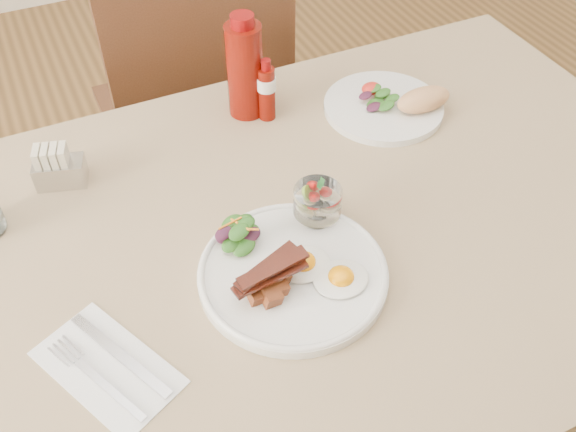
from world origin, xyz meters
The scene contains 12 objects.
table centered at (0.00, 0.00, 0.66)m, with size 1.33×0.88×0.75m.
chair_far centered at (0.00, 0.66, 0.52)m, with size 0.42×0.42×0.93m.
main_plate centered at (-0.09, -0.08, 0.76)m, with size 0.28×0.28×0.02m, color white.
fried_eggs centered at (-0.05, -0.11, 0.77)m, with size 0.14×0.14×0.02m.
bacon_potato_pile centered at (-0.13, -0.10, 0.79)m, with size 0.12×0.07×0.05m.
side_salad centered at (-0.14, 0.00, 0.79)m, with size 0.08×0.07×0.04m.
fruit_cup centered at (-0.01, -0.01, 0.81)m, with size 0.07×0.07×0.08m.
second_plate centered at (0.26, 0.21, 0.77)m, with size 0.23×0.23×0.06m.
ketchup_bottle centered at (0.01, 0.33, 0.85)m, with size 0.07×0.07×0.20m.
hot_sauce_bottle centered at (0.04, 0.29, 0.81)m, with size 0.04×0.04×0.12m.
sugar_caddy centered at (-0.36, 0.27, 0.78)m, with size 0.09×0.07×0.08m.
napkin_cutlery centered at (-0.37, -0.12, 0.75)m, with size 0.19×0.23×0.01m.
Camera 1 is at (-0.35, -0.62, 1.49)m, focal length 40.00 mm.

